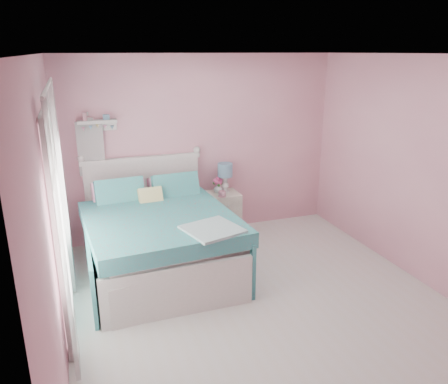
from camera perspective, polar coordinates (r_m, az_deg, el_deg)
floor at (r=4.89m, az=5.14°, el=-14.58°), size 4.50×4.50×0.00m
room_shell at (r=4.26m, az=5.73°, el=3.69°), size 4.50×4.50×4.50m
bed at (r=5.46m, az=-8.55°, el=-6.17°), size 1.79×2.18×1.23m
nightstand at (r=6.51m, az=-0.08°, el=-2.78°), size 0.44×0.44×0.64m
table_lamp at (r=6.37m, az=0.14°, el=2.61°), size 0.22×0.22×0.43m
vase at (r=6.40m, az=-0.79°, el=0.52°), size 0.16×0.16×0.14m
teacup at (r=6.23m, az=-0.26°, el=-0.23°), size 0.14×0.14×0.08m
roses at (r=6.36m, az=-0.80°, el=1.45°), size 0.14×0.11×0.12m
wall_shelf at (r=6.00m, az=-16.28°, el=8.69°), size 0.50×0.15×0.25m
hanging_dress at (r=6.04m, az=-17.02°, el=5.46°), size 0.34×0.03×0.72m
french_door at (r=4.42m, az=-20.80°, el=-3.83°), size 0.04×1.32×2.16m
curtain_near at (r=3.69m, az=-20.31°, el=-6.32°), size 0.04×0.40×2.32m
curtain_far at (r=5.09m, az=-20.30°, el=0.30°), size 0.04×0.40×2.32m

